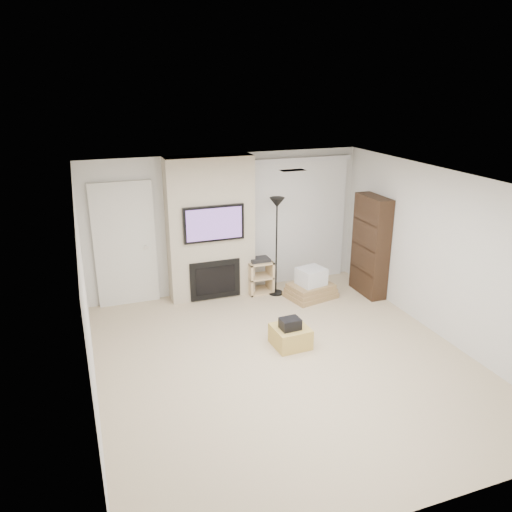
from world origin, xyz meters
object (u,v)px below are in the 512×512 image
object	(u,v)px
box_stack	(311,286)
bookshelf	(371,246)
av_stand	(259,274)
ottoman	(290,336)
floor_lamp	(277,219)

from	to	relation	value
box_stack	bookshelf	world-z (taller)	bookshelf
av_stand	bookshelf	world-z (taller)	bookshelf
av_stand	bookshelf	distance (m)	2.05
av_stand	ottoman	bearing A→B (deg)	-97.34
floor_lamp	box_stack	size ratio (longest dim) A/B	1.92
ottoman	floor_lamp	bearing A→B (deg)	74.39
ottoman	bookshelf	xyz separation A→B (m)	(2.10, 1.30, 0.75)
floor_lamp	box_stack	distance (m)	1.36
box_stack	bookshelf	bearing A→B (deg)	-9.19
ottoman	bookshelf	bearing A→B (deg)	31.71
floor_lamp	av_stand	distance (m)	1.10
floor_lamp	bookshelf	world-z (taller)	bookshelf
ottoman	floor_lamp	xyz separation A→B (m)	(0.51, 1.83, 1.26)
ottoman	av_stand	bearing A→B (deg)	82.66
floor_lamp	av_stand	xyz separation A→B (m)	(-0.25, 0.18, -1.06)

